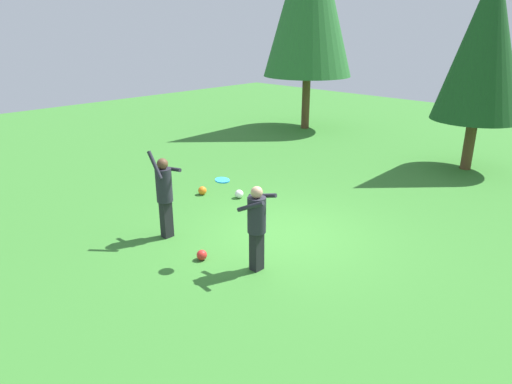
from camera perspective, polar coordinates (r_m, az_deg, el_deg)
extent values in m
plane|color=#387A2D|center=(10.06, 3.25, -5.45)|extent=(40.00, 40.00, 0.00)
cube|color=black|center=(10.03, -11.09, -3.32)|extent=(0.19, 0.22, 0.83)
cylinder|color=#23232D|center=(9.75, -11.39, 0.84)|extent=(0.34, 0.34, 0.72)
sphere|color=brown|center=(9.61, -11.58, 3.45)|extent=(0.23, 0.23, 0.23)
cylinder|color=#23232D|center=(9.78, -10.63, 2.87)|extent=(0.62, 0.14, 0.13)
cylinder|color=#23232D|center=(9.48, -12.49, 3.29)|extent=(0.39, 0.12, 0.56)
cube|color=black|center=(8.57, 0.08, -7.33)|extent=(0.19, 0.22, 0.77)
cylinder|color=#23232D|center=(8.26, 0.09, -2.87)|extent=(0.34, 0.34, 0.67)
sphere|color=tan|center=(8.10, 0.09, -0.04)|extent=(0.22, 0.22, 0.22)
cylinder|color=#23232D|center=(8.02, -0.67, -1.81)|extent=(0.56, 0.19, 0.31)
cylinder|color=#23232D|center=(8.31, 0.82, -0.47)|extent=(0.58, 0.19, 0.20)
cylinder|color=#2393D1|center=(8.47, -4.22, 1.47)|extent=(0.29, 0.28, 0.05)
sphere|color=orange|center=(12.47, -6.70, 0.18)|extent=(0.23, 0.23, 0.23)
sphere|color=white|center=(12.15, -2.12, -0.24)|extent=(0.23, 0.23, 0.23)
sphere|color=red|center=(9.09, -6.76, -7.79)|extent=(0.21, 0.21, 0.21)
cylinder|color=brown|center=(20.42, 6.31, 13.61)|extent=(0.35, 0.35, 4.12)
cylinder|color=brown|center=(15.81, 25.33, 7.63)|extent=(0.33, 0.33, 2.87)
cone|color=#19471E|center=(15.54, 26.71, 16.40)|extent=(2.58, 2.58, 4.60)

